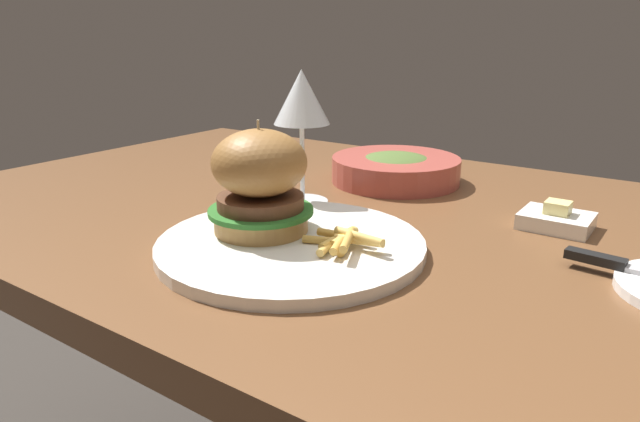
# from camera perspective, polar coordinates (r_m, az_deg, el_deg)

# --- Properties ---
(dining_table) EXTENTS (1.42, 0.81, 0.74)m
(dining_table) POSITION_cam_1_polar(r_m,az_deg,el_deg) (0.81, 6.73, -6.48)
(dining_table) COLOR brown
(dining_table) RESTS_ON ground
(main_plate) EXTENTS (0.31, 0.31, 0.01)m
(main_plate) POSITION_cam_1_polar(r_m,az_deg,el_deg) (0.66, -2.91, -3.40)
(main_plate) COLOR white
(main_plate) RESTS_ON dining_table
(burger_sandwich) EXTENTS (0.13, 0.13, 0.13)m
(burger_sandwich) POSITION_cam_1_polar(r_m,az_deg,el_deg) (0.67, -6.03, 2.99)
(burger_sandwich) COLOR #B78447
(burger_sandwich) RESTS_ON main_plate
(fries_pile) EXTENTS (0.10, 0.08, 0.02)m
(fries_pile) POSITION_cam_1_polar(r_m,az_deg,el_deg) (0.63, 2.36, -2.87)
(fries_pile) COLOR gold
(fries_pile) RESTS_ON main_plate
(wine_glass) EXTENTS (0.08, 0.08, 0.19)m
(wine_glass) POSITION_cam_1_polar(r_m,az_deg,el_deg) (0.81, -1.85, 10.80)
(wine_glass) COLOR silver
(wine_glass) RESTS_ON dining_table
(butter_dish) EXTENTS (0.09, 0.07, 0.04)m
(butter_dish) POSITION_cam_1_polar(r_m,az_deg,el_deg) (0.79, 22.55, -0.79)
(butter_dish) COLOR white
(butter_dish) RESTS_ON dining_table
(soup_bowl) EXTENTS (0.21, 0.21, 0.05)m
(soup_bowl) POSITION_cam_1_polar(r_m,az_deg,el_deg) (0.96, 7.56, 4.26)
(soup_bowl) COLOR #B24C42
(soup_bowl) RESTS_ON dining_table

